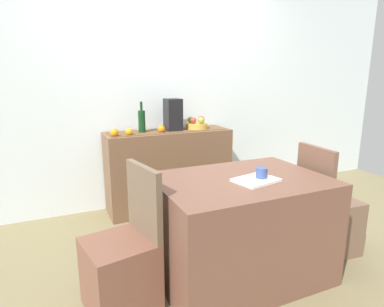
% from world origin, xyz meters
% --- Properties ---
extents(ground_plane, '(6.40, 6.40, 0.02)m').
position_xyz_m(ground_plane, '(0.00, 0.00, -0.01)').
color(ground_plane, olive).
rests_on(ground_plane, ground).
extents(room_wall_rear, '(6.40, 0.06, 2.70)m').
position_xyz_m(room_wall_rear, '(0.00, 1.18, 1.35)').
color(room_wall_rear, silver).
rests_on(room_wall_rear, ground).
extents(sideboard_console, '(1.34, 0.42, 0.86)m').
position_xyz_m(sideboard_console, '(-0.05, 0.92, 0.43)').
color(sideboard_console, brown).
rests_on(sideboard_console, ground).
extents(table_runner, '(1.26, 0.32, 0.01)m').
position_xyz_m(table_runner, '(-0.05, 0.92, 0.86)').
color(table_runner, brown).
rests_on(table_runner, sideboard_console).
extents(fruit_bowl, '(0.24, 0.24, 0.06)m').
position_xyz_m(fruit_bowl, '(0.28, 0.92, 0.90)').
color(fruit_bowl, gold).
rests_on(fruit_bowl, table_runner).
extents(apple_right, '(0.07, 0.07, 0.07)m').
position_xyz_m(apple_right, '(0.23, 0.90, 0.96)').
color(apple_right, '#A73A2C').
rests_on(apple_right, fruit_bowl).
extents(apple_upper, '(0.07, 0.07, 0.07)m').
position_xyz_m(apple_upper, '(0.34, 0.94, 0.96)').
color(apple_upper, red).
rests_on(apple_upper, fruit_bowl).
extents(apple_front, '(0.07, 0.07, 0.07)m').
position_xyz_m(apple_front, '(0.23, 0.98, 0.96)').
color(apple_front, olive).
rests_on(apple_front, fruit_bowl).
extents(apple_rear, '(0.07, 0.07, 0.07)m').
position_xyz_m(apple_rear, '(0.30, 0.86, 0.96)').
color(apple_rear, '#999E3A').
rests_on(apple_rear, fruit_bowl).
extents(wine_bottle, '(0.07, 0.07, 0.32)m').
position_xyz_m(wine_bottle, '(-0.34, 0.92, 0.98)').
color(wine_bottle, '#113619').
rests_on(wine_bottle, sideboard_console).
extents(coffee_maker, '(0.16, 0.18, 0.34)m').
position_xyz_m(coffee_maker, '(0.00, 0.92, 1.03)').
color(coffee_maker, black).
rests_on(coffee_maker, sideboard_console).
extents(orange_loose_mid, '(0.08, 0.08, 0.08)m').
position_xyz_m(orange_loose_mid, '(-0.64, 0.81, 0.90)').
color(orange_loose_mid, orange).
rests_on(orange_loose_mid, sideboard_console).
extents(orange_loose_far, '(0.08, 0.08, 0.08)m').
position_xyz_m(orange_loose_far, '(-0.15, 0.85, 0.90)').
color(orange_loose_far, orange).
rests_on(orange_loose_far, sideboard_console).
extents(orange_loose_near_bowl, '(0.07, 0.07, 0.07)m').
position_xyz_m(orange_loose_near_bowl, '(-0.50, 0.82, 0.90)').
color(orange_loose_near_bowl, orange).
rests_on(orange_loose_near_bowl, sideboard_console).
extents(dining_table, '(1.17, 0.83, 0.74)m').
position_xyz_m(dining_table, '(-0.03, -0.49, 0.37)').
color(dining_table, brown).
rests_on(dining_table, ground).
extents(open_book, '(0.32, 0.26, 0.02)m').
position_xyz_m(open_book, '(0.02, -0.58, 0.75)').
color(open_book, white).
rests_on(open_book, dining_table).
extents(coffee_cup, '(0.08, 0.08, 0.09)m').
position_xyz_m(coffee_cup, '(0.07, -0.58, 0.78)').
color(coffee_cup, '#364C89').
rests_on(coffee_cup, dining_table).
extents(chair_near_window, '(0.47, 0.47, 0.90)m').
position_xyz_m(chair_near_window, '(-0.88, -0.48, 0.27)').
color(chair_near_window, brown).
rests_on(chair_near_window, ground).
extents(chair_by_corner, '(0.43, 0.43, 0.90)m').
position_xyz_m(chair_by_corner, '(0.82, -0.48, 0.27)').
color(chair_by_corner, brown).
rests_on(chair_by_corner, ground).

